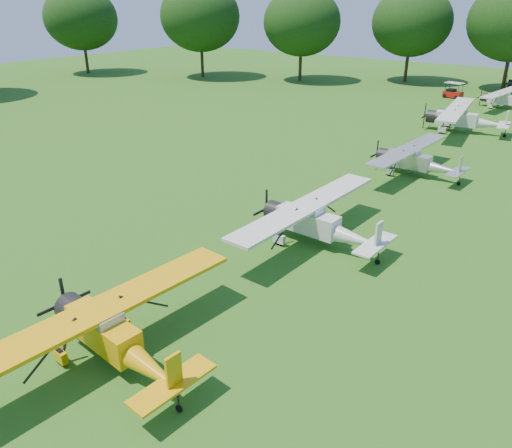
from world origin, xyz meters
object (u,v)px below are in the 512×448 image
Objects in this scene: aircraft_5 at (463,117)px; aircraft_6 at (507,98)px; golf_cart at (453,93)px; aircraft_4 at (415,159)px; aircraft_2 at (111,333)px; aircraft_3 at (317,221)px.

aircraft_6 is (0.74, 13.06, -0.22)m from aircraft_5.
golf_cart is (-5.64, 15.96, -0.71)m from aircraft_5.
aircraft_4 reaches higher than aircraft_6.
aircraft_2 is 1.06× the size of aircraft_4.
aircraft_3 is 1.11× the size of aircraft_6.
aircraft_2 is at bearing -83.88° from aircraft_6.
aircraft_5 is 1.20× the size of aircraft_6.
aircraft_3 is 39.29m from aircraft_6.
aircraft_6 is (0.68, 50.57, -0.10)m from aircraft_2.
aircraft_2 is 53.78m from golf_cart.
aircraft_2 is at bearing -91.99° from aircraft_3.
aircraft_4 is at bearing -82.68° from aircraft_6.
aircraft_5 is at bearing 94.04° from aircraft_3.
aircraft_3 reaches higher than aircraft_6.
aircraft_6 reaches higher than golf_cart.
aircraft_6 is (-0.13, 39.29, -0.13)m from aircraft_3.
aircraft_2 is 1.09× the size of aircraft_6.
aircraft_3 is at bearing -82.92° from aircraft_6.
aircraft_3 is 12.57m from aircraft_4.
golf_cart is at bearing 100.92° from aircraft_3.
aircraft_4 is at bearing -67.70° from golf_cart.
aircraft_2 is at bearing -89.14° from aircraft_4.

